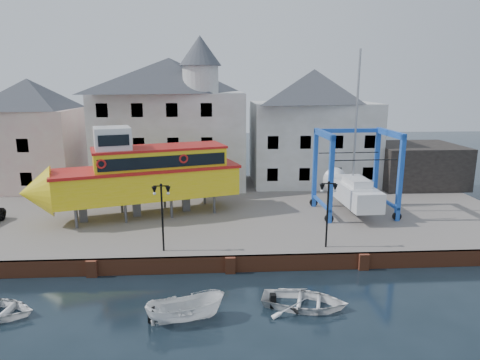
{
  "coord_description": "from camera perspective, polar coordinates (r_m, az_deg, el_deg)",
  "views": [
    {
      "loc": [
        -0.83,
        -23.39,
        11.04
      ],
      "look_at": [
        1.0,
        7.0,
        4.0
      ],
      "focal_mm": 32.0,
      "sensor_mm": 36.0,
      "label": 1
    }
  ],
  "objects": [
    {
      "name": "ground",
      "position": [
        25.87,
        -1.31,
        -12.24
      ],
      "size": [
        140.0,
        140.0,
        0.0
      ],
      "primitive_type": "plane",
      "color": "#17242D",
      "rests_on": "ground"
    },
    {
      "name": "motorboat_b",
      "position": [
        22.59,
        8.58,
        -16.4
      ],
      "size": [
        4.92,
        4.07,
        0.88
      ],
      "primitive_type": "imported",
      "rotation": [
        0.0,
        0.0,
        1.3
      ],
      "color": "white",
      "rests_on": "ground"
    },
    {
      "name": "tour_boat",
      "position": [
        32.9,
        -13.79,
        0.68
      ],
      "size": [
        16.1,
        8.21,
        6.84
      ],
      "rotation": [
        0.0,
        0.0,
        0.3
      ],
      "color": "#59595E",
      "rests_on": "hardstanding"
    },
    {
      "name": "motorboat_a",
      "position": [
        21.39,
        -7.21,
        -18.16
      ],
      "size": [
        3.93,
        2.11,
        1.44
      ],
      "primitive_type": "imported",
      "rotation": [
        0.0,
        0.0,
        1.77
      ],
      "color": "white",
      "rests_on": "ground"
    },
    {
      "name": "lamp_post_right",
      "position": [
        26.42,
        11.67,
        -2.32
      ],
      "size": [
        1.12,
        0.32,
        4.2
      ],
      "color": "black",
      "rests_on": "hardstanding"
    },
    {
      "name": "lamp_post_left",
      "position": [
        25.72,
        -10.41,
        -2.68
      ],
      "size": [
        1.12,
        0.32,
        4.2
      ],
      "color": "black",
      "rests_on": "hardstanding"
    },
    {
      "name": "quay_wall",
      "position": [
        25.76,
        -1.32,
        -11.13
      ],
      "size": [
        44.0,
        0.47,
        1.0
      ],
      "color": "brown",
      "rests_on": "ground"
    },
    {
      "name": "building_pink",
      "position": [
        45.07,
        -25.95,
        5.49
      ],
      "size": [
        8.0,
        7.0,
        10.3
      ],
      "color": "#D4A09B",
      "rests_on": "hardstanding"
    },
    {
      "name": "building_white_right",
      "position": [
        43.73,
        9.63,
        7.01
      ],
      "size": [
        12.0,
        8.0,
        11.2
      ],
      "color": "beige",
      "rests_on": "hardstanding"
    },
    {
      "name": "building_white_main",
      "position": [
        42.14,
        -9.02,
        7.83
      ],
      "size": [
        14.0,
        8.3,
        14.0
      ],
      "color": "beige",
      "rests_on": "hardstanding"
    },
    {
      "name": "travel_lift",
      "position": [
        34.78,
        14.57,
        -0.65
      ],
      "size": [
        5.95,
        8.27,
        12.38
      ],
      "rotation": [
        0.0,
        0.0,
        0.04
      ],
      "color": "#1143BB",
      "rests_on": "hardstanding"
    },
    {
      "name": "hardstanding",
      "position": [
        35.97,
        -1.98,
        -4.02
      ],
      "size": [
        44.0,
        22.0,
        1.0
      ],
      "primitive_type": "cube",
      "color": "slate",
      "rests_on": "ground"
    },
    {
      "name": "shed_dark",
      "position": [
        45.71,
        22.34,
        1.9
      ],
      "size": [
        8.0,
        7.0,
        4.0
      ],
      "primitive_type": "cube",
      "color": "black",
      "rests_on": "hardstanding"
    }
  ]
}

